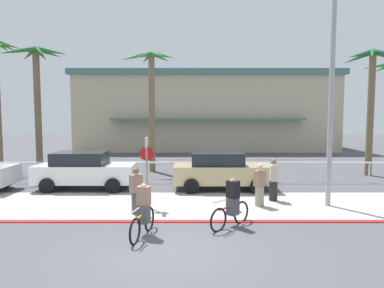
{
  "coord_description": "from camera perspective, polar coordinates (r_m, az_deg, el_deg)",
  "views": [
    {
      "loc": [
        0.57,
        -8.39,
        3.36
      ],
      "look_at": [
        0.51,
        6.0,
        2.14
      ],
      "focal_mm": 32.19,
      "sensor_mm": 36.0,
      "label": 1
    }
  ],
  "objects": [
    {
      "name": "cyclist_yellow_0",
      "position": [
        9.8,
        -7.81,
        -10.98
      ],
      "size": [
        0.46,
        1.79,
        1.5
      ],
      "color": "black",
      "rests_on": "ground"
    },
    {
      "name": "cyclist_red_1",
      "position": [
        10.55,
        6.87,
        -9.82
      ],
      "size": [
        1.32,
        1.34,
        1.5
      ],
      "color": "black",
      "rests_on": "ground"
    },
    {
      "name": "car_tan_2",
      "position": [
        15.56,
        5.16,
        -4.38
      ],
      "size": [
        4.4,
        2.02,
        1.69
      ],
      "color": "tan",
      "rests_on": "ground"
    },
    {
      "name": "building_backdrop",
      "position": [
        36.35,
        2.38,
        5.4
      ],
      "size": [
        24.62,
        13.3,
        7.4
      ],
      "color": "#BCAD8E",
      "rests_on": "ground"
    },
    {
      "name": "sidewalk_strip",
      "position": [
        13.04,
        -2.3,
        -10.05
      ],
      "size": [
        44.0,
        4.0,
        0.02
      ],
      "primitive_type": "cube",
      "color": "#ADAAA0",
      "rests_on": "ground"
    },
    {
      "name": "curb_paint",
      "position": [
        11.12,
        -2.77,
        -12.67
      ],
      "size": [
        44.0,
        0.24,
        0.03
      ],
      "primitive_type": "cube",
      "color": "maroon",
      "rests_on": "ground"
    },
    {
      "name": "palm_tree_4",
      "position": [
        21.48,
        27.88,
        8.89
      ],
      "size": [
        2.91,
        3.25,
        6.95
      ],
      "color": "brown",
      "rests_on": "ground"
    },
    {
      "name": "palm_tree_3",
      "position": [
        20.55,
        -6.47,
        9.94
      ],
      "size": [
        3.16,
        3.26,
        7.11
      ],
      "color": "#756047",
      "rests_on": "ground"
    },
    {
      "name": "pedestrian_2",
      "position": [
        11.88,
        -8.97,
        -8.0
      ],
      "size": [
        0.48,
        0.45,
        1.59
      ],
      "color": "#4C4C51",
      "rests_on": "ground"
    },
    {
      "name": "palm_tree_2",
      "position": [
        21.22,
        -24.23,
        10.19
      ],
      "size": [
        3.6,
        3.13,
        7.16
      ],
      "color": "brown",
      "rests_on": "ground"
    },
    {
      "name": "streetlight_curb",
      "position": [
        13.28,
        22.76,
        8.43
      ],
      "size": [
        0.24,
        2.54,
        7.5
      ],
      "color": "#9EA0A5",
      "rests_on": "ground"
    },
    {
      "name": "pedestrian_1",
      "position": [
        13.83,
        13.61,
        -6.1
      ],
      "size": [
        0.35,
        0.43,
        1.66
      ],
      "color": "#232326",
      "rests_on": "ground"
    },
    {
      "name": "car_white_1",
      "position": [
        16.37,
        -17.08,
        -4.12
      ],
      "size": [
        4.4,
        2.02,
        1.69
      ],
      "color": "white",
      "rests_on": "ground"
    },
    {
      "name": "pedestrian_0",
      "position": [
        12.92,
        11.41,
        -7.02
      ],
      "size": [
        0.48,
        0.44,
        1.58
      ],
      "color": "gray",
      "rests_on": "ground"
    },
    {
      "name": "ground_plane",
      "position": [
        18.7,
        -1.5,
        -5.51
      ],
      "size": [
        80.0,
        80.0,
        0.0
      ],
      "primitive_type": "plane",
      "color": "#4C4C51"
    },
    {
      "name": "stop_sign_bike_lane",
      "position": [
        12.47,
        -7.25,
        -2.95
      ],
      "size": [
        0.52,
        0.56,
        2.56
      ],
      "color": "gray",
      "rests_on": "ground"
    },
    {
      "name": "rail_fence",
      "position": [
        17.08,
        -1.66,
        -3.64
      ],
      "size": [
        23.53,
        0.08,
        1.04
      ],
      "color": "white",
      "rests_on": "ground"
    }
  ]
}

